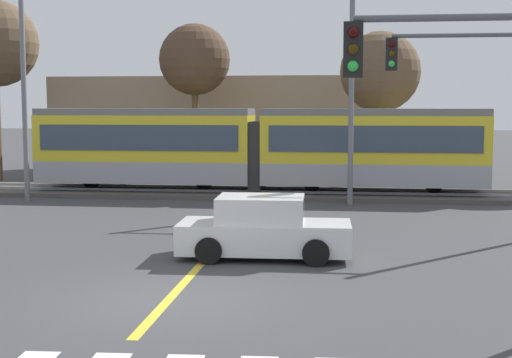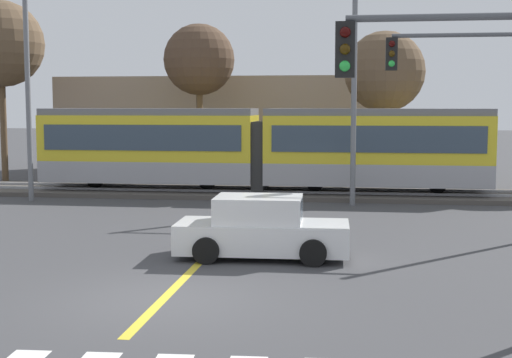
{
  "view_description": "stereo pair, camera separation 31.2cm",
  "coord_description": "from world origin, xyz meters",
  "px_view_note": "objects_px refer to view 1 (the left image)",
  "views": [
    {
      "loc": [
        3.32,
        -13.12,
        3.72
      ],
      "look_at": [
        0.79,
        7.33,
        1.6
      ],
      "focal_mm": 50.0,
      "sensor_mm": 36.0,
      "label": 1
    },
    {
      "loc": [
        3.63,
        -13.08,
        3.72
      ],
      "look_at": [
        0.79,
        7.33,
        1.6
      ],
      "focal_mm": 50.0,
      "sensor_mm": 36.0,
      "label": 2
    }
  ],
  "objects_px": {
    "street_lamp_centre": "(357,78)",
    "light_rail_tram": "(257,146)",
    "sedan_crossing": "(264,229)",
    "traffic_light_near_right": "(488,108)",
    "bare_tree_east": "(380,72)",
    "traffic_light_mid_right": "(485,93)",
    "street_lamp_west": "(28,70)",
    "bare_tree_west": "(195,60)"
  },
  "relations": [
    {
      "from": "light_rail_tram",
      "to": "sedan_crossing",
      "type": "distance_m",
      "value": 12.44
    },
    {
      "from": "sedan_crossing",
      "to": "bare_tree_east",
      "type": "xyz_separation_m",
      "value": [
        3.52,
        15.98,
        4.54
      ]
    },
    {
      "from": "street_lamp_west",
      "to": "street_lamp_centre",
      "type": "bearing_deg",
      "value": 1.9
    },
    {
      "from": "street_lamp_west",
      "to": "bare_tree_east",
      "type": "height_order",
      "value": "street_lamp_west"
    },
    {
      "from": "street_lamp_west",
      "to": "street_lamp_centre",
      "type": "xyz_separation_m",
      "value": [
        12.61,
        0.42,
        -0.35
      ]
    },
    {
      "from": "bare_tree_east",
      "to": "bare_tree_west",
      "type": "bearing_deg",
      "value": 174.72
    },
    {
      "from": "traffic_light_near_right",
      "to": "bare_tree_east",
      "type": "xyz_separation_m",
      "value": [
        -0.71,
        21.2,
        1.56
      ]
    },
    {
      "from": "sedan_crossing",
      "to": "street_lamp_centre",
      "type": "bearing_deg",
      "value": 76.16
    },
    {
      "from": "light_rail_tram",
      "to": "traffic_light_mid_right",
      "type": "relative_size",
      "value": 3.0
    },
    {
      "from": "traffic_light_mid_right",
      "to": "traffic_light_near_right",
      "type": "distance_m",
      "value": 8.65
    },
    {
      "from": "light_rail_tram",
      "to": "bare_tree_east",
      "type": "height_order",
      "value": "bare_tree_east"
    },
    {
      "from": "sedan_crossing",
      "to": "light_rail_tram",
      "type": "bearing_deg",
      "value": 97.69
    },
    {
      "from": "sedan_crossing",
      "to": "bare_tree_west",
      "type": "relative_size",
      "value": 0.56
    },
    {
      "from": "bare_tree_west",
      "to": "bare_tree_east",
      "type": "relative_size",
      "value": 1.08
    },
    {
      "from": "sedan_crossing",
      "to": "bare_tree_east",
      "type": "bearing_deg",
      "value": 77.56
    },
    {
      "from": "sedan_crossing",
      "to": "bare_tree_west",
      "type": "distance_m",
      "value": 18.34
    },
    {
      "from": "street_lamp_west",
      "to": "bare_tree_west",
      "type": "height_order",
      "value": "street_lamp_west"
    },
    {
      "from": "light_rail_tram",
      "to": "street_lamp_west",
      "type": "bearing_deg",
      "value": -160.83
    },
    {
      "from": "street_lamp_west",
      "to": "bare_tree_west",
      "type": "relative_size",
      "value": 1.18
    },
    {
      "from": "traffic_light_mid_right",
      "to": "street_lamp_centre",
      "type": "height_order",
      "value": "street_lamp_centre"
    },
    {
      "from": "street_lamp_centre",
      "to": "light_rail_tram",
      "type": "bearing_deg",
      "value": 147.69
    },
    {
      "from": "light_rail_tram",
      "to": "street_lamp_centre",
      "type": "bearing_deg",
      "value": -32.31
    },
    {
      "from": "traffic_light_mid_right",
      "to": "traffic_light_near_right",
      "type": "bearing_deg",
      "value": -100.3
    },
    {
      "from": "light_rail_tram",
      "to": "traffic_light_near_right",
      "type": "height_order",
      "value": "traffic_light_near_right"
    },
    {
      "from": "street_lamp_centre",
      "to": "sedan_crossing",
      "type": "bearing_deg",
      "value": -103.84
    },
    {
      "from": "bare_tree_east",
      "to": "street_lamp_centre",
      "type": "bearing_deg",
      "value": -100.25
    },
    {
      "from": "traffic_light_mid_right",
      "to": "bare_tree_east",
      "type": "xyz_separation_m",
      "value": [
        -2.25,
        12.69,
        1.17
      ]
    },
    {
      "from": "sedan_crossing",
      "to": "traffic_light_mid_right",
      "type": "relative_size",
      "value": 0.69
    },
    {
      "from": "sedan_crossing",
      "to": "traffic_light_near_right",
      "type": "height_order",
      "value": "traffic_light_near_right"
    },
    {
      "from": "street_lamp_centre",
      "to": "bare_tree_west",
      "type": "xyz_separation_m",
      "value": [
        -7.63,
        7.09,
        1.15
      ]
    },
    {
      "from": "traffic_light_near_right",
      "to": "bare_tree_west",
      "type": "bearing_deg",
      "value": 113.29
    },
    {
      "from": "bare_tree_west",
      "to": "bare_tree_east",
      "type": "xyz_separation_m",
      "value": [
        8.76,
        -0.81,
        -0.65
      ]
    },
    {
      "from": "sedan_crossing",
      "to": "traffic_light_near_right",
      "type": "distance_m",
      "value": 7.35
    },
    {
      "from": "traffic_light_mid_right",
      "to": "sedan_crossing",
      "type": "bearing_deg",
      "value": -150.4
    },
    {
      "from": "traffic_light_near_right",
      "to": "bare_tree_west",
      "type": "distance_m",
      "value": 24.06
    },
    {
      "from": "street_lamp_west",
      "to": "traffic_light_mid_right",
      "type": "bearing_deg",
      "value": -20.56
    },
    {
      "from": "bare_tree_east",
      "to": "traffic_light_near_right",
      "type": "bearing_deg",
      "value": -88.09
    },
    {
      "from": "traffic_light_mid_right",
      "to": "bare_tree_east",
      "type": "bearing_deg",
      "value": 100.06
    },
    {
      "from": "light_rail_tram",
      "to": "sedan_crossing",
      "type": "height_order",
      "value": "light_rail_tram"
    },
    {
      "from": "light_rail_tram",
      "to": "traffic_light_near_right",
      "type": "bearing_deg",
      "value": -71.38
    },
    {
      "from": "sedan_crossing",
      "to": "street_lamp_west",
      "type": "xyz_separation_m",
      "value": [
        -10.22,
        9.28,
        4.39
      ]
    },
    {
      "from": "light_rail_tram",
      "to": "bare_tree_west",
      "type": "height_order",
      "value": "bare_tree_west"
    }
  ]
}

